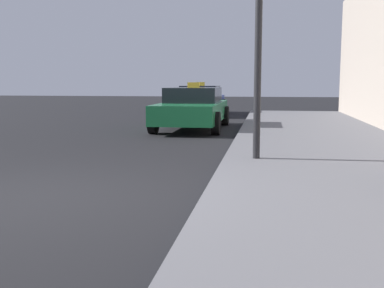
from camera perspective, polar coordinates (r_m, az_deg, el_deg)
ground_plane at (r=6.18m, az=-17.40°, el=-6.31°), size 80.00×80.00×0.00m
sidewalk at (r=5.68m, az=21.99°, el=-6.98°), size 4.00×32.00×0.15m
car_green at (r=14.31m, az=0.08°, el=4.42°), size 1.98×4.46×1.43m
car_blue at (r=20.73m, az=0.98°, el=5.42°), size 2.00×4.46×1.43m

